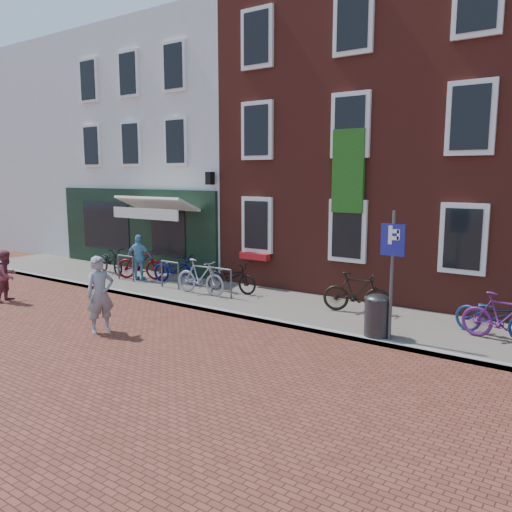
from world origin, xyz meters
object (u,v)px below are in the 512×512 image
Objects in this scene: bicycle_0 at (111,261)px; bicycle_1 at (140,264)px; woman at (100,295)px; litter_bin at (377,313)px; parking_sign at (392,258)px; bicycle_2 at (176,269)px; bicycle_7 at (503,318)px; cafe_person at (139,258)px; boy at (7,276)px; bicycle_3 at (200,277)px; bicycle_5 at (357,292)px; bicycle_6 at (495,316)px; bicycle_4 at (231,277)px.

bicycle_0 is 1.03× the size of bicycle_1.
woman reaches higher than bicycle_1.
parking_sign is at bearing -11.22° from litter_bin.
litter_bin is at bearing 168.78° from parking_sign.
woman reaches higher than litter_bin.
litter_bin is 0.57× the size of bicycle_2.
bicycle_7 is (2.25, 1.16, -0.00)m from litter_bin.
cafe_person is (-8.93, 1.24, -0.97)m from parking_sign.
litter_bin is at bearing 123.36° from bicycle_7.
boy reaches higher than bicycle_7.
bicycle_0 is at bearing -29.13° from cafe_person.
bicycle_7 is at bearing -112.72° from bicycle_1.
litter_bin is 10.40m from bicycle_0.
bicycle_2 is at bearing 64.99° from bicycle_3.
bicycle_5 reaches higher than litter_bin.
bicycle_1 and bicycle_3 have the same top height.
cafe_person reaches higher than bicycle_1.
bicycle_7 is (10.88, -0.02, -0.24)m from cafe_person.
litter_bin is 0.57× the size of woman.
litter_bin is at bearing 136.97° from bicycle_6.
parking_sign is 1.88× the size of boy.
bicycle_3 is (2.95, -0.37, -0.24)m from cafe_person.
bicycle_0 is at bearing 172.37° from litter_bin.
bicycle_1 is at bearing -39.41° from boy.
parking_sign reaches higher than cafe_person.
bicycle_3 and bicycle_5 have the same top height.
parking_sign is 1.56× the size of bicycle_0.
bicycle_5 is at bearing -88.16° from boy.
bicycle_1 and bicycle_7 have the same top height.
bicycle_1 reaches higher than bicycle_4.
cafe_person is 10.69m from bicycle_6.
bicycle_7 is at bearing -96.56° from boy.
litter_bin is 0.36× the size of parking_sign.
bicycle_1 is 0.97× the size of bicycle_4.
woman is 1.03× the size of bicycle_7.
bicycle_1 is at bearing 171.43° from litter_bin.
woman is at bearing -162.00° from bicycle_2.
parking_sign is 6.39m from woman.
bicycle_5 is at bearing 99.88° from bicycle_6.
bicycle_4 is at bearing -96.11° from bicycle_2.
litter_bin is 8.84m from bicycle_1.
bicycle_7 is at bearing -98.17° from bicycle_2.
litter_bin is 0.66× the size of cafe_person.
bicycle_7 is at bearing -89.73° from bicycle_3.
bicycle_4 is 1.03× the size of bicycle_5.
bicycle_1 reaches higher than litter_bin.
boy is 0.83× the size of bicycle_6.
litter_bin is at bearing -83.32° from bicycle_0.
boy is 0.85× the size of bicycle_5.
bicycle_1 and bicycle_5 have the same top height.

